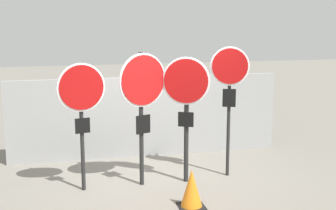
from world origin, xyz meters
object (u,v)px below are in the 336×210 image
stop_sign_2 (186,96)px  stop_sign_1 (143,92)px  stop_sign_0 (81,99)px  stop_sign_3 (230,81)px  traffic_cone_0 (192,189)px

stop_sign_2 → stop_sign_1: bearing=-157.5°
stop_sign_1 → stop_sign_2: size_ratio=1.04×
stop_sign_0 → stop_sign_3: 2.56m
traffic_cone_0 → stop_sign_2: bearing=79.5°
stop_sign_0 → stop_sign_2: bearing=-11.6°
stop_sign_1 → stop_sign_3: bearing=-18.4°
stop_sign_2 → stop_sign_3: bearing=32.8°
traffic_cone_0 → stop_sign_3: bearing=49.5°
stop_sign_3 → traffic_cone_0: 2.13m
stop_sign_1 → traffic_cone_0: bearing=-85.9°
stop_sign_0 → stop_sign_2: size_ratio=0.97×
stop_sign_3 → traffic_cone_0: size_ratio=3.95×
stop_sign_2 → traffic_cone_0: stop_sign_2 is taller
stop_sign_3 → traffic_cone_0: bearing=-110.1°
stop_sign_1 → stop_sign_2: bearing=-23.9°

